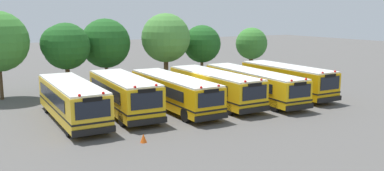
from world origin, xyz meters
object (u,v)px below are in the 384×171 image
(tree_3, at_px, (167,38))
(tree_1, at_px, (64,46))
(school_bus_2, at_px, (174,91))
(school_bus_5, at_px, (287,79))
(tree_2, at_px, (105,43))
(tree_4, at_px, (202,44))
(school_bus_3, at_px, (214,86))
(school_bus_1, at_px, (124,94))
(school_bus_4, at_px, (252,84))
(tree_5, at_px, (252,43))
(school_bus_0, at_px, (72,100))
(traffic_cone, at_px, (143,138))

(tree_3, bearing_deg, tree_1, -178.62)
(school_bus_2, height_order, tree_1, tree_1)
(school_bus_5, height_order, tree_2, tree_2)
(school_bus_2, xyz_separation_m, tree_4, (8.81, 11.15, 2.49))
(school_bus_3, xyz_separation_m, school_bus_5, (7.21, -0.25, 0.04))
(school_bus_1, distance_m, school_bus_4, 10.98)
(school_bus_1, height_order, school_bus_5, school_bus_1)
(tree_4, bearing_deg, school_bus_2, -128.30)
(tree_2, bearing_deg, school_bus_1, -100.89)
(school_bus_3, relative_size, tree_2, 1.58)
(school_bus_1, distance_m, tree_1, 10.42)
(school_bus_4, bearing_deg, school_bus_5, -178.54)
(school_bus_5, xyz_separation_m, tree_3, (-6.51, 10.40, 3.20))
(school_bus_3, distance_m, tree_5, 15.96)
(school_bus_2, bearing_deg, school_bus_4, 178.29)
(school_bus_5, bearing_deg, tree_2, -44.19)
(school_bus_0, xyz_separation_m, tree_2, (5.78, 11.46, 2.83))
(school_bus_1, height_order, tree_1, tree_1)
(school_bus_4, xyz_separation_m, tree_3, (-2.87, 10.39, 3.28))
(school_bus_1, relative_size, tree_2, 1.41)
(tree_2, bearing_deg, school_bus_3, -65.50)
(school_bus_1, bearing_deg, tree_1, -77.69)
(school_bus_1, height_order, school_bus_4, school_bus_1)
(school_bus_5, distance_m, tree_5, 12.01)
(school_bus_3, xyz_separation_m, tree_3, (0.70, 10.15, 3.24))
(school_bus_5, relative_size, tree_1, 1.57)
(school_bus_5, bearing_deg, school_bus_0, -1.67)
(school_bus_1, bearing_deg, tree_5, -149.90)
(traffic_cone, bearing_deg, tree_4, 51.88)
(school_bus_1, xyz_separation_m, school_bus_2, (3.77, -0.27, -0.11))
(tree_2, height_order, tree_5, tree_2)
(tree_1, distance_m, tree_3, 10.09)
(tree_5, bearing_deg, tree_1, -177.92)
(tree_3, relative_size, traffic_cone, 14.29)
(tree_2, distance_m, tree_3, 6.07)
(tree_5, bearing_deg, school_bus_0, -154.74)
(school_bus_2, distance_m, tree_2, 12.11)
(school_bus_0, relative_size, tree_2, 1.54)
(school_bus_3, height_order, tree_4, tree_4)
(school_bus_3, bearing_deg, school_bus_1, -1.82)
(school_bus_3, bearing_deg, school_bus_5, 176.70)
(school_bus_3, xyz_separation_m, tree_2, (-5.22, 11.45, 2.86))
(school_bus_2, distance_m, tree_3, 11.69)
(school_bus_1, relative_size, tree_3, 1.31)
(school_bus_0, xyz_separation_m, tree_5, (22.63, 10.68, 2.35))
(tree_4, relative_size, tree_5, 1.07)
(school_bus_3, relative_size, school_bus_4, 0.90)
(school_bus_4, height_order, tree_5, tree_5)
(school_bus_2, height_order, tree_2, tree_2)
(tree_3, xyz_separation_m, tree_5, (10.93, 0.52, -0.86))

